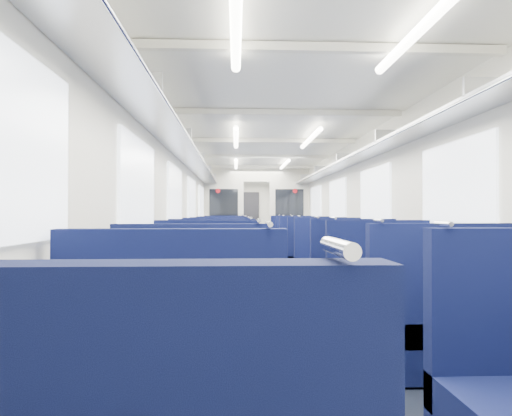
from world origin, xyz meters
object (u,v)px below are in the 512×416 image
object	(u,v)px
seat_4	(194,335)
seat_15	(305,254)
seat_9	(350,280)
seat_17	(298,250)
seat_6	(206,300)
seat_12	(220,260)
seat_10	(217,270)
seat_5	(433,330)
seat_13	(315,260)
seat_19	(292,246)
seat_7	(382,300)
seat_14	(222,254)
seat_11	(329,268)
bulkhead	(257,210)
seat_8	(212,281)
end_door	(250,217)
seat_2	(166,415)
seat_18	(225,246)
seat_16	(223,250)

from	to	relation	value
seat_4	seat_15	world-z (taller)	same
seat_9	seat_17	bearing A→B (deg)	90.00
seat_4	seat_6	world-z (taller)	same
seat_12	seat_10	bearing A→B (deg)	-90.00
seat_5	seat_15	distance (m)	5.79
seat_6	seat_13	bearing A→B (deg)	64.82
seat_9	seat_19	world-z (taller)	same
seat_4	seat_13	xyz separation A→B (m)	(1.66, 4.73, 0.00)
seat_5	seat_17	world-z (taller)	same
seat_7	seat_14	distance (m)	5.01
seat_11	seat_12	size ratio (longest dim) A/B	1.00
seat_4	seat_17	world-z (taller)	same
bulkhead	seat_19	xyz separation A→B (m)	(0.83, -0.88, -0.89)
seat_6	seat_10	size ratio (longest dim) A/B	1.00
seat_8	seat_11	bearing A→B (deg)	35.51
end_door	seat_7	xyz separation A→B (m)	(0.83, -13.83, -0.65)
seat_8	seat_11	xyz separation A→B (m)	(1.66, 1.18, 0.00)
seat_9	seat_6	bearing A→B (deg)	-144.92
seat_11	seat_2	bearing A→B (deg)	-109.30
seat_5	seat_18	distance (m)	8.27
seat_9	seat_18	xyz separation A→B (m)	(-1.66, 5.80, 0.00)
end_door	seat_15	distance (m)	9.19
seat_9	seat_18	bearing A→B (deg)	105.96
seat_7	seat_9	distance (m)	1.20
seat_6	seat_11	world-z (taller)	same
seat_16	seat_4	bearing A→B (deg)	-90.00
seat_17	seat_16	bearing A→B (deg)	-176.87
bulkhead	seat_17	xyz separation A→B (m)	(0.83, -1.98, -0.89)
seat_7	seat_17	world-z (taller)	same
seat_7	seat_18	distance (m)	7.20
end_door	seat_17	xyz separation A→B (m)	(0.83, -8.04, -0.65)
bulkhead	seat_16	size ratio (longest dim) A/B	2.49
seat_6	seat_8	xyz separation A→B (m)	(0.00, 1.18, 0.00)
seat_17	seat_4	bearing A→B (deg)	-103.41
bulkhead	seat_12	distance (m)	4.31
seat_5	seat_11	size ratio (longest dim) A/B	1.00
seat_15	seat_16	distance (m)	1.94
seat_2	seat_9	xyz separation A→B (m)	(1.66, 3.55, 0.00)
seat_2	seat_4	world-z (taller)	same
seat_8	seat_19	xyz separation A→B (m)	(1.66, 5.68, 0.00)
seat_7	seat_16	distance (m)	5.94
seat_14	seat_7	bearing A→B (deg)	-70.67
seat_5	seat_19	world-z (taller)	same
seat_2	seat_17	size ratio (longest dim) A/B	1.00
seat_7	seat_12	xyz separation A→B (m)	(-1.66, 3.64, 0.00)
seat_9	seat_12	size ratio (longest dim) A/B	1.00
seat_6	seat_19	distance (m)	7.06
seat_10	seat_16	world-z (taller)	same
end_door	seat_9	world-z (taller)	end_door
seat_18	seat_15	bearing A→B (deg)	-54.22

